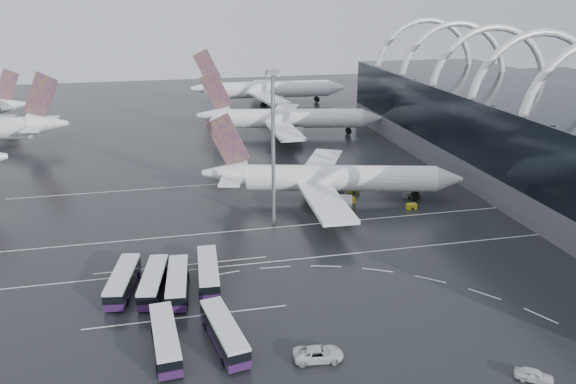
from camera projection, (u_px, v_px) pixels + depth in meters
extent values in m
plane|color=black|center=(322.00, 251.00, 97.21)|extent=(420.00, 420.00, 0.00)
cube|color=#585B5D|center=(561.00, 176.00, 127.39)|extent=(42.00, 160.00, 6.00)
cube|color=black|center=(568.00, 133.00, 124.02)|extent=(42.00, 160.00, 14.00)
torus|color=silver|center=(533.00, 104.00, 128.85)|extent=(33.80, 1.80, 33.80)
torus|color=silver|center=(488.00, 91.00, 146.29)|extent=(33.80, 1.80, 33.80)
torus|color=silver|center=(452.00, 80.00, 163.74)|extent=(33.80, 1.80, 33.80)
torus|color=silver|center=(424.00, 72.00, 181.19)|extent=(33.80, 1.80, 33.80)
cube|color=silver|center=(326.00, 256.00, 95.37)|extent=(120.00, 0.25, 0.01)
cube|color=silver|center=(305.00, 225.00, 108.22)|extent=(120.00, 0.25, 0.01)
cube|color=silver|center=(276.00, 180.00, 133.94)|extent=(120.00, 0.25, 0.01)
cube|color=silver|center=(187.00, 317.00, 77.55)|extent=(28.00, 0.25, 0.01)
cube|color=silver|center=(182.00, 265.00, 92.24)|extent=(28.00, 0.25, 0.01)
cylinder|color=white|center=(341.00, 178.00, 119.61)|extent=(40.23, 15.13, 5.57)
cone|color=white|center=(449.00, 179.00, 119.10)|extent=(6.94, 6.80, 5.57)
cone|color=white|center=(225.00, 173.00, 119.83)|extent=(10.66, 7.73, 5.57)
cube|color=#4C1B75|center=(228.00, 141.00, 117.42)|extent=(9.11, 2.80, 11.80)
cube|color=white|center=(234.00, 173.00, 119.79)|extent=(8.38, 17.81, 0.48)
cube|color=white|center=(325.00, 200.00, 108.60)|extent=(7.57, 24.22, 0.77)
cube|color=white|center=(321.00, 164.00, 131.18)|extent=(16.57, 24.51, 0.77)
cylinder|color=slate|center=(338.00, 203.00, 112.28)|extent=(5.91, 4.45, 3.26)
cylinder|color=slate|center=(334.00, 176.00, 128.54)|extent=(5.91, 4.45, 3.26)
cube|color=black|center=(322.00, 195.00, 120.99)|extent=(12.66, 8.75, 2.11)
cylinder|color=white|center=(296.00, 118.00, 174.54)|extent=(41.43, 14.01, 5.91)
cone|color=white|center=(372.00, 118.00, 174.99)|extent=(7.17, 7.01, 5.91)
cone|color=white|center=(214.00, 115.00, 173.71)|extent=(11.17, 7.83, 5.91)
cube|color=#4C1B75|center=(216.00, 91.00, 171.19)|extent=(9.74, 2.56, 12.53)
cube|color=white|center=(220.00, 115.00, 173.75)|extent=(8.16, 18.89, 0.51)
cube|color=white|center=(284.00, 130.00, 162.68)|extent=(7.33, 25.53, 0.82)
cube|color=white|center=(283.00, 112.00, 186.66)|extent=(16.71, 26.20, 0.82)
cylinder|color=slate|center=(294.00, 133.00, 166.72)|extent=(6.18, 4.52, 3.46)
cylinder|color=slate|center=(292.00, 120.00, 183.98)|extent=(6.18, 4.52, 3.46)
cube|color=black|center=(283.00, 131.00, 175.84)|extent=(13.28, 8.84, 2.24)
cylinder|color=white|center=(275.00, 89.00, 223.06)|extent=(43.69, 9.13, 6.47)
cone|color=white|center=(336.00, 88.00, 226.82)|extent=(7.08, 6.87, 6.47)
cone|color=white|center=(205.00, 88.00, 218.60)|extent=(11.53, 7.14, 6.47)
cube|color=#4C1B75|center=(207.00, 67.00, 215.98)|extent=(10.77, 1.33, 13.71)
cube|color=white|center=(211.00, 88.00, 218.93)|extent=(6.25, 20.35, 0.56)
cube|color=white|center=(268.00, 98.00, 209.66)|extent=(11.83, 28.73, 0.89)
cube|color=white|center=(260.00, 86.00, 235.58)|extent=(14.99, 28.96, 0.89)
cylinder|color=slate|center=(275.00, 101.00, 214.47)|extent=(6.36, 4.16, 3.79)
cylinder|color=slate|center=(269.00, 92.00, 233.13)|extent=(6.36, 4.16, 3.79)
cube|color=black|center=(264.00, 101.00, 223.90)|extent=(13.80, 7.95, 2.45)
cone|color=white|center=(49.00, 124.00, 160.75)|extent=(11.74, 7.79, 6.37)
cube|color=#4C1B75|center=(41.00, 95.00, 157.92)|extent=(10.57, 2.08, 13.50)
cube|color=white|center=(41.00, 124.00, 160.57)|extent=(7.56, 20.25, 0.55)
cone|color=white|center=(13.00, 105.00, 192.91)|extent=(10.28, 7.53, 5.35)
cube|color=#4C1B75|center=(7.00, 85.00, 190.20)|extent=(8.73, 2.81, 11.34)
cube|color=white|center=(7.00, 105.00, 192.10)|extent=(8.27, 17.11, 0.46)
cube|color=#321543|center=(123.00, 286.00, 84.01)|extent=(4.95, 13.11, 1.08)
cube|color=black|center=(123.00, 279.00, 83.62)|extent=(4.96, 12.87, 1.28)
cube|color=silver|center=(122.00, 274.00, 83.32)|extent=(4.95, 13.11, 0.44)
cylinder|color=black|center=(127.00, 302.00, 80.36)|extent=(0.50, 1.03, 0.99)
cylinder|color=black|center=(108.00, 303.00, 80.22)|extent=(0.50, 1.03, 0.99)
cylinder|color=black|center=(138.00, 275.00, 88.07)|extent=(0.50, 1.03, 0.99)
cylinder|color=black|center=(121.00, 275.00, 87.93)|extent=(0.50, 1.03, 0.99)
cube|color=#321543|center=(154.00, 286.00, 83.87)|extent=(4.70, 12.85, 1.06)
cube|color=black|center=(153.00, 280.00, 83.48)|extent=(4.72, 12.61, 1.26)
cube|color=silver|center=(153.00, 274.00, 83.19)|extent=(4.70, 12.85, 0.43)
cylinder|color=black|center=(159.00, 302.00, 80.31)|extent=(0.48, 1.01, 0.97)
cylinder|color=black|center=(140.00, 303.00, 80.14)|extent=(0.48, 1.01, 0.97)
cylinder|color=black|center=(167.00, 276.00, 87.86)|extent=(0.48, 1.01, 0.97)
cylinder|color=black|center=(149.00, 276.00, 87.69)|extent=(0.48, 1.01, 0.97)
cube|color=#321543|center=(178.00, 287.00, 83.60)|extent=(3.84, 12.95, 1.08)
cube|color=black|center=(177.00, 280.00, 83.20)|extent=(3.87, 12.70, 1.28)
cube|color=silver|center=(177.00, 275.00, 82.91)|extent=(3.84, 12.95, 0.44)
cylinder|color=black|center=(187.00, 303.00, 80.11)|extent=(0.42, 1.01, 0.98)
cylinder|color=black|center=(167.00, 304.00, 79.74)|extent=(0.42, 1.01, 0.98)
cylinder|color=black|center=(188.00, 276.00, 87.72)|extent=(0.42, 1.01, 0.98)
cylinder|color=black|center=(170.00, 277.00, 87.35)|extent=(0.42, 1.01, 0.98)
cube|color=#321543|center=(209.00, 277.00, 86.53)|extent=(3.60, 13.31, 1.11)
cube|color=black|center=(208.00, 270.00, 86.12)|extent=(3.64, 13.05, 1.32)
cube|color=silver|center=(208.00, 265.00, 85.82)|extent=(3.60, 13.31, 0.46)
cylinder|color=black|center=(219.00, 292.00, 82.98)|extent=(0.41, 1.03, 1.01)
cylinder|color=black|center=(200.00, 294.00, 82.53)|extent=(0.41, 1.03, 1.01)
cylinder|color=black|center=(216.00, 266.00, 90.80)|extent=(0.41, 1.03, 1.01)
cylinder|color=black|center=(199.00, 268.00, 90.35)|extent=(0.41, 1.03, 1.01)
cube|color=#321543|center=(166.00, 344.00, 70.12)|extent=(3.81, 12.98, 1.08)
cube|color=black|center=(165.00, 336.00, 69.72)|extent=(3.85, 12.73, 1.28)
cube|color=silver|center=(164.00, 330.00, 69.43)|extent=(3.81, 12.98, 0.44)
cylinder|color=black|center=(181.00, 364.00, 66.95)|extent=(0.42, 1.01, 0.98)
cylinder|color=black|center=(157.00, 369.00, 66.19)|extent=(0.42, 1.01, 0.98)
cylinder|color=black|center=(173.00, 327.00, 74.32)|extent=(0.42, 1.01, 0.98)
cylinder|color=black|center=(152.00, 331.00, 73.56)|extent=(0.42, 1.01, 0.98)
cube|color=#321543|center=(224.00, 338.00, 71.34)|extent=(5.09, 13.20, 1.09)
cube|color=black|center=(224.00, 330.00, 70.94)|extent=(5.10, 12.96, 1.29)
cube|color=silver|center=(224.00, 324.00, 70.65)|extent=(5.09, 13.20, 0.45)
cylinder|color=black|center=(245.00, 356.00, 68.40)|extent=(0.52, 1.04, 0.99)
cylinder|color=black|center=(223.00, 362.00, 67.39)|extent=(0.52, 1.04, 0.99)
cylinder|color=black|center=(226.00, 322.00, 75.56)|extent=(0.52, 1.04, 0.99)
cylinder|color=black|center=(206.00, 326.00, 74.56)|extent=(0.52, 1.04, 0.99)
imported|color=silver|center=(318.00, 354.00, 68.33)|extent=(6.41, 3.47, 1.71)
imported|color=silver|center=(534.00, 375.00, 64.70)|extent=(4.51, 3.85, 1.46)
cylinder|color=gray|center=(273.00, 153.00, 103.46)|extent=(0.72, 0.72, 28.68)
cube|color=gray|center=(273.00, 73.00, 98.51)|extent=(2.25, 2.25, 0.82)
cube|color=silver|center=(273.00, 74.00, 98.62)|extent=(2.05, 2.05, 0.41)
cube|color=#B3A417|center=(412.00, 206.00, 115.96)|extent=(2.04, 1.21, 1.11)
cube|color=#B3A417|center=(350.00, 200.00, 119.34)|extent=(2.22, 1.31, 1.21)
cube|color=slate|center=(408.00, 195.00, 122.35)|extent=(1.88, 1.11, 1.03)
cube|color=#B3A417|center=(353.00, 189.00, 125.69)|extent=(2.49, 1.47, 1.36)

